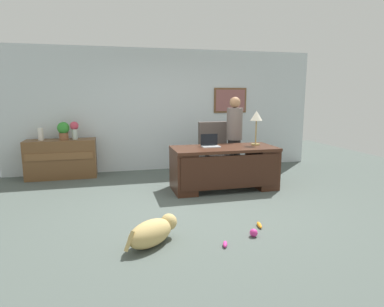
{
  "coord_description": "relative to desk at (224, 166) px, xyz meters",
  "views": [
    {
      "loc": [
        -1.24,
        -4.82,
        1.7
      ],
      "look_at": [
        0.03,
        0.3,
        0.75
      ],
      "focal_mm": 30.62,
      "sensor_mm": 36.0,
      "label": 1
    }
  ],
  "objects": [
    {
      "name": "person_standing",
      "position": [
        0.48,
        0.76,
        0.43
      ],
      "size": [
        0.32,
        0.32,
        1.66
      ],
      "color": "#262323",
      "rests_on": "ground_plane"
    },
    {
      "name": "back_wall",
      "position": [
        -0.71,
        1.94,
        0.93
      ],
      "size": [
        7.0,
        0.16,
        2.7
      ],
      "color": "silver",
      "rests_on": "ground_plane"
    },
    {
      "name": "desk",
      "position": [
        0.0,
        0.0,
        0.0
      ],
      "size": [
        1.87,
        0.84,
        0.77
      ],
      "color": "#422316",
      "rests_on": "ground_plane"
    },
    {
      "name": "dog_toy_plush",
      "position": [
        -0.14,
        -1.77,
        -0.4
      ],
      "size": [
        0.09,
        0.19,
        0.05
      ],
      "primitive_type": "ellipsoid",
      "rotation": [
        0.0,
        0.0,
        4.51
      ],
      "color": "orange",
      "rests_on": "ground_plane"
    },
    {
      "name": "vase_empty",
      "position": [
        -3.34,
        1.6,
        0.5
      ],
      "size": [
        0.1,
        0.1,
        0.25
      ],
      "primitive_type": "cylinder",
      "color": "silver",
      "rests_on": "credenza"
    },
    {
      "name": "laptop",
      "position": [
        -0.23,
        0.15,
        0.41
      ],
      "size": [
        0.32,
        0.22,
        0.22
      ],
      "color": "#B2B5BA",
      "rests_on": "desk"
    },
    {
      "name": "armchair",
      "position": [
        0.11,
        0.91,
        0.08
      ],
      "size": [
        0.6,
        0.59,
        1.14
      ],
      "color": "#564C47",
      "rests_on": "ground_plane"
    },
    {
      "name": "dog_toy_ball",
      "position": [
        -0.34,
        -2.03,
        -0.37
      ],
      "size": [
        0.1,
        0.1,
        0.1
      ],
      "primitive_type": "sphere",
      "color": "#D8338C",
      "rests_on": "ground_plane"
    },
    {
      "name": "desk_lamp",
      "position": [
        0.66,
        0.13,
        0.85
      ],
      "size": [
        0.22,
        0.22,
        0.64
      ],
      "color": "#9E8447",
      "rests_on": "desk"
    },
    {
      "name": "dog_toy_bone",
      "position": [
        -0.76,
        -2.19,
        -0.4
      ],
      "size": [
        0.1,
        0.15,
        0.05
      ],
      "primitive_type": "ellipsoid",
      "rotation": [
        0.0,
        0.0,
        4.35
      ],
      "color": "#D8338C",
      "rests_on": "ground_plane"
    },
    {
      "name": "potted_plant",
      "position": [
        -2.9,
        1.6,
        0.57
      ],
      "size": [
        0.24,
        0.24,
        0.36
      ],
      "color": "brown",
      "rests_on": "credenza"
    },
    {
      "name": "ground_plane",
      "position": [
        -0.72,
        -0.65,
        -0.42
      ],
      "size": [
        12.0,
        12.0,
        0.0
      ],
      "primitive_type": "plane",
      "color": "#4C5651"
    },
    {
      "name": "dog_lying",
      "position": [
        -1.55,
        -1.95,
        -0.27
      ],
      "size": [
        0.68,
        0.62,
        0.3
      ],
      "color": "tan",
      "rests_on": "ground_plane"
    },
    {
      "name": "vase_with_flowers",
      "position": [
        -2.69,
        1.6,
        0.59
      ],
      "size": [
        0.17,
        0.17,
        0.36
      ],
      "color": "#B7C8BD",
      "rests_on": "credenza"
    },
    {
      "name": "credenza",
      "position": [
        -2.98,
        1.59,
        -0.02
      ],
      "size": [
        1.38,
        0.5,
        0.79
      ],
      "color": "brown",
      "rests_on": "ground_plane"
    }
  ]
}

